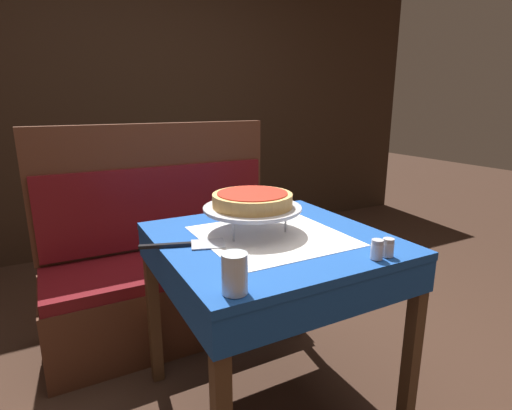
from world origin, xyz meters
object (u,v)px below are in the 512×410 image
at_px(salt_shaker, 377,249).
at_px(pepper_shaker, 388,248).
at_px(condiment_caddy, 183,163).
at_px(pizza_server, 188,245).
at_px(napkin_holder, 241,202).
at_px(dining_table_rear, 193,180).
at_px(deep_dish_pizza, 252,200).
at_px(booth_bench, 171,275).
at_px(dining_table_front, 271,259).
at_px(pizza_pan_stand, 252,209).
at_px(water_glass_near, 235,273).

bearing_deg(salt_shaker, pepper_shaker, 0.00).
distance_m(salt_shaker, condiment_caddy, 2.13).
distance_m(pizza_server, pepper_shaker, 0.70).
bearing_deg(napkin_holder, pizza_server, -138.69).
bearing_deg(dining_table_rear, napkin_holder, -100.22).
bearing_deg(deep_dish_pizza, dining_table_rear, 78.39).
relative_size(booth_bench, condiment_caddy, 8.58).
distance_m(dining_table_front, pizza_pan_stand, 0.21).
bearing_deg(deep_dish_pizza, dining_table_front, -60.05).
height_order(pizza_server, napkin_holder, napkin_holder).
height_order(dining_table_rear, pepper_shaker, pepper_shaker).
bearing_deg(pepper_shaker, water_glass_near, 179.57).
height_order(deep_dish_pizza, condiment_caddy, deep_dish_pizza).
distance_m(deep_dish_pizza, water_glass_near, 0.53).
bearing_deg(condiment_caddy, dining_table_rear, 13.99).
height_order(dining_table_front, deep_dish_pizza, deep_dish_pizza).
bearing_deg(dining_table_rear, pepper_shaker, -91.84).
relative_size(napkin_holder, condiment_caddy, 0.65).
distance_m(booth_bench, pizza_server, 0.87).
xyz_separation_m(water_glass_near, napkin_holder, (0.38, 0.74, -0.01)).
bearing_deg(pepper_shaker, pizza_pan_stand, 122.39).
height_order(dining_table_front, pizza_server, pizza_server).
bearing_deg(pizza_pan_stand, pepper_shaker, -57.61).
distance_m(pizza_pan_stand, condiment_caddy, 1.71).
xyz_separation_m(water_glass_near, salt_shaker, (0.52, -0.00, -0.02)).
height_order(water_glass_near, napkin_holder, water_glass_near).
bearing_deg(pizza_server, condiment_caddy, 72.47).
bearing_deg(booth_bench, pepper_shaker, -69.34).
relative_size(dining_table_front, water_glass_near, 7.43).
distance_m(booth_bench, napkin_holder, 0.68).
height_order(dining_table_front, booth_bench, booth_bench).
bearing_deg(salt_shaker, dining_table_front, 117.07).
relative_size(pizza_pan_stand, pizza_server, 1.26).
distance_m(dining_table_rear, pizza_server, 1.85).
distance_m(napkin_holder, condiment_caddy, 1.39).
bearing_deg(dining_table_front, napkin_holder, 81.95).
bearing_deg(booth_bench, pizza_pan_stand, -77.86).
height_order(dining_table_front, dining_table_rear, dining_table_front).
bearing_deg(water_glass_near, booth_bench, 83.35).
height_order(water_glass_near, salt_shaker, water_glass_near).
relative_size(dining_table_front, booth_bench, 0.64).
relative_size(booth_bench, pizza_server, 4.29).
height_order(dining_table_front, napkin_holder, napkin_holder).
bearing_deg(pizza_server, booth_bench, 80.08).
height_order(dining_table_front, condiment_caddy, condiment_caddy).
relative_size(pizza_server, pepper_shaker, 4.93).
bearing_deg(pepper_shaker, dining_table_front, 122.88).
bearing_deg(water_glass_near, pizza_server, 89.28).
bearing_deg(pizza_server, deep_dish_pizza, 5.89).
bearing_deg(salt_shaker, dining_table_rear, 86.84).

